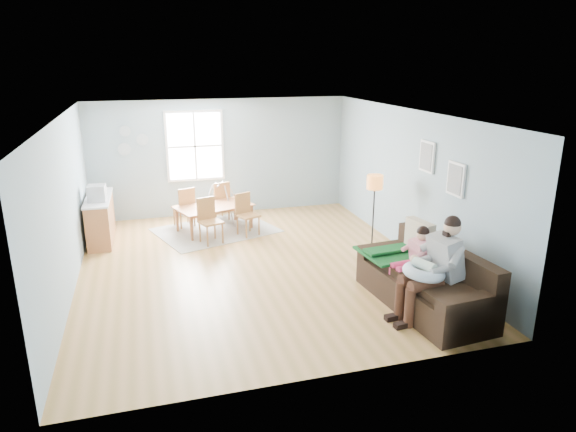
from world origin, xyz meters
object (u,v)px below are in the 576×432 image
object	(u,v)px
sofa	(427,285)
storage_cube	(414,299)
monitor	(97,193)
dining_table	(215,218)
chair_se	(246,212)
floor_lamp	(375,189)
chair_nw	(185,205)
counter	(100,218)
chair_ne	(220,199)
toddler	(416,252)
father	(435,265)
chair_sw	(209,217)
baby_swing	(221,204)

from	to	relation	value
sofa	storage_cube	bearing A→B (deg)	-150.55
monitor	dining_table	bearing A→B (deg)	6.30
sofa	chair_se	world-z (taller)	sofa
floor_lamp	chair_nw	size ratio (longest dim) A/B	1.66
floor_lamp	counter	distance (m)	5.54
chair_se	monitor	distance (m)	2.97
chair_ne	floor_lamp	bearing A→B (deg)	-47.02
sofa	toddler	xyz separation A→B (m)	(-0.10, 0.21, 0.47)
counter	chair_se	bearing A→B (deg)	-9.32
father	toddler	distance (m)	0.56
floor_lamp	chair_sw	size ratio (longest dim) A/B	1.62
chair_sw	baby_swing	distance (m)	1.42
storage_cube	chair_nw	distance (m)	5.73
monitor	storage_cube	bearing A→B (deg)	-43.36
sofa	monitor	distance (m)	6.42
baby_swing	chair_se	bearing A→B (deg)	-71.51
monitor	toddler	bearing A→B (deg)	-39.46
sofa	chair_sw	distance (m)	4.62
storage_cube	chair_ne	xyz separation A→B (m)	(-2.02, 5.25, 0.29)
dining_table	chair_sw	bearing A→B (deg)	-127.14
chair_sw	chair_ne	size ratio (longest dim) A/B	1.01
chair_nw	father	bearing A→B (deg)	-59.66
sofa	chair_sw	size ratio (longest dim) A/B	2.60
toddler	monitor	distance (m)	6.17
dining_table	storage_cube	bearing A→B (deg)	-83.20
sofa	counter	bearing A→B (deg)	137.64
father	chair_ne	xyz separation A→B (m)	(-2.20, 5.42, -0.29)
storage_cube	monitor	distance (m)	6.32
counter	chair_nw	bearing A→B (deg)	11.98
monitor	baby_swing	size ratio (longest dim) A/B	0.31
storage_cube	baby_swing	xyz separation A→B (m)	(-2.01, 5.20, 0.17)
dining_table	chair_nw	bearing A→B (deg)	125.06
monitor	chair_nw	bearing A→B (deg)	21.41
toddler	counter	bearing A→B (deg)	138.44
storage_cube	chair_ne	world-z (taller)	chair_ne
counter	baby_swing	xyz separation A→B (m)	(2.56, 0.59, -0.07)
dining_table	counter	bearing A→B (deg)	159.35
baby_swing	storage_cube	bearing A→B (deg)	-68.90
dining_table	chair_nw	distance (m)	0.76
chair_ne	monitor	bearing A→B (deg)	-159.54
sofa	monitor	size ratio (longest dim) A/B	6.71
chair_sw	chair_se	bearing A→B (deg)	18.23
father	counter	xyz separation A→B (m)	(-4.75, 4.78, -0.34)
sofa	baby_swing	xyz separation A→B (m)	(-2.31, 5.03, 0.06)
floor_lamp	dining_table	size ratio (longest dim) A/B	0.95
dining_table	monitor	world-z (taller)	monitor
sofa	dining_table	xyz separation A→B (m)	(-2.54, 4.39, -0.05)
storage_cube	chair_sw	bearing A→B (deg)	122.44
toddler	chair_se	size ratio (longest dim) A/B	1.08
baby_swing	floor_lamp	bearing A→B (deg)	-46.62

